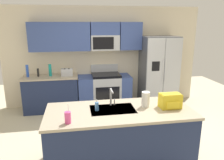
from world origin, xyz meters
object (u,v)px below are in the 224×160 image
(range_oven, at_px, (105,91))
(drink_cup_pink, at_px, (68,117))
(bottle_blue, at_px, (27,71))
(bottle_teal, at_px, (50,70))
(sink_faucet, at_px, (111,96))
(soap_dispenser, at_px, (97,106))
(toaster, at_px, (67,72))
(refrigerator, at_px, (158,71))
(backpack, at_px, (170,100))
(paper_towel_roll, at_px, (146,99))
(pepper_mill, at_px, (38,73))

(range_oven, relative_size, drink_cup_pink, 4.92)
(bottle_blue, distance_m, bottle_teal, 0.53)
(sink_faucet, relative_size, soap_dispenser, 1.66)
(toaster, xyz_separation_m, bottle_blue, (-0.94, 0.05, 0.06))
(soap_dispenser, bearing_deg, range_oven, 79.52)
(refrigerator, relative_size, bottle_blue, 6.18)
(refrigerator, bearing_deg, bottle_blue, 178.88)
(range_oven, relative_size, bottle_teal, 4.61)
(refrigerator, height_order, sink_faucet, refrigerator)
(range_oven, height_order, backpack, backpack)
(bottle_blue, height_order, sink_faucet, bottle_blue)
(range_oven, height_order, bottle_blue, bottle_blue)
(bottle_teal, bearing_deg, range_oven, 0.08)
(toaster, distance_m, backpack, 2.91)
(range_oven, distance_m, paper_towel_roll, 2.44)
(pepper_mill, height_order, paper_towel_roll, paper_towel_roll)
(pepper_mill, relative_size, bottle_blue, 0.66)
(backpack, bearing_deg, toaster, 124.33)
(toaster, xyz_separation_m, soap_dispenser, (0.51, -2.32, -0.02))
(bottle_blue, bearing_deg, refrigerator, -1.12)
(pepper_mill, bearing_deg, bottle_blue, -178.98)
(sink_faucet, bearing_deg, drink_cup_pink, -142.33)
(refrigerator, distance_m, bottle_teal, 2.79)
(refrigerator, height_order, pepper_mill, refrigerator)
(soap_dispenser, height_order, paper_towel_roll, paper_towel_roll)
(sink_faucet, xyz_separation_m, backpack, (0.88, -0.23, -0.05))
(refrigerator, height_order, soap_dispenser, refrigerator)
(pepper_mill, bearing_deg, bottle_teal, 0.11)
(sink_faucet, distance_m, paper_towel_roll, 0.54)
(refrigerator, relative_size, pepper_mill, 9.35)
(paper_towel_roll, bearing_deg, backpack, -16.52)
(bottle_blue, height_order, backpack, bottle_blue)
(range_oven, relative_size, paper_towel_roll, 5.67)
(range_oven, relative_size, sink_faucet, 4.82)
(refrigerator, height_order, bottle_teal, refrigerator)
(toaster, relative_size, paper_towel_roll, 1.17)
(drink_cup_pink, bearing_deg, refrigerator, 49.23)
(range_oven, height_order, paper_towel_roll, paper_towel_roll)
(soap_dispenser, distance_m, paper_towel_roll, 0.77)
(range_oven, xyz_separation_m, toaster, (-0.95, -0.05, 0.55))
(sink_faucet, relative_size, backpack, 0.88)
(pepper_mill, relative_size, sink_faucet, 0.70)
(range_oven, relative_size, pepper_mill, 6.87)
(toaster, xyz_separation_m, drink_cup_pink, (0.09, -2.68, -0.01))
(toaster, xyz_separation_m, pepper_mill, (-0.70, 0.05, 0.01))
(pepper_mill, distance_m, sink_faucet, 2.65)
(bottle_blue, xyz_separation_m, backpack, (2.58, -2.45, -0.03))
(refrigerator, relative_size, soap_dispenser, 10.88)
(refrigerator, relative_size, bottle_teal, 6.27)
(bottle_teal, relative_size, soap_dispenser, 1.74)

